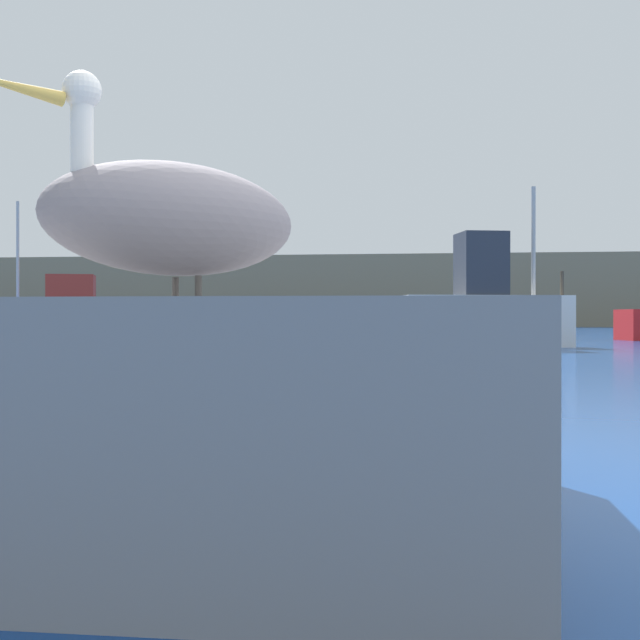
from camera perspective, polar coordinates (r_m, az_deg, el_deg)
name	(u,v)px	position (r m, az deg, el deg)	size (l,w,h in m)	color
ground_plane	(419,517)	(3.63, 6.78, -13.18)	(260.00, 260.00, 0.00)	navy
hillside_backdrop	(425,292)	(81.15, 7.15, 1.88)	(140.00, 13.25, 6.49)	#7F755B
pier_dock	(175,409)	(3.66, -9.87, -5.97)	(2.80, 2.73, 0.89)	gray
pelican	(172,217)	(3.66, -10.04, 6.93)	(1.26, 1.30, 0.92)	slate
fishing_boat_blue	(73,317)	(35.85, -16.48, 0.17)	(7.55, 4.23, 5.56)	blue
fishing_boat_white	(484,308)	(23.91, 11.12, 0.78)	(4.91, 2.54, 4.54)	white
mooring_buoy	(350,357)	(10.75, 2.07, -2.52)	(0.66, 0.66, 0.66)	red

